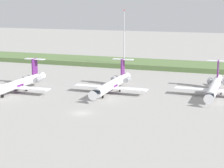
% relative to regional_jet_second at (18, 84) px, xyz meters
% --- Properties ---
extents(ground_plane, '(500.00, 500.00, 0.00)m').
position_rel_regional_jet_second_xyz_m(ground_plane, '(28.16, 15.01, -2.54)').
color(ground_plane, '#9E9B96').
extents(grass_berm, '(320.00, 20.00, 1.97)m').
position_rel_regional_jet_second_xyz_m(grass_berm, '(28.16, 61.60, -1.55)').
color(grass_berm, '#597542').
rests_on(grass_berm, ground).
extents(regional_jet_second, '(22.81, 31.00, 9.00)m').
position_rel_regional_jet_second_xyz_m(regional_jet_second, '(0.00, 0.00, 0.00)').
color(regional_jet_second, white).
rests_on(regional_jet_second, ground).
extents(regional_jet_third, '(22.81, 31.00, 9.00)m').
position_rel_regional_jet_second_xyz_m(regional_jet_third, '(27.59, 9.12, 0.00)').
color(regional_jet_third, white).
rests_on(regional_jet_third, ground).
extents(regional_jet_fourth, '(22.81, 31.00, 9.00)m').
position_rel_regional_jet_second_xyz_m(regional_jet_fourth, '(57.46, 15.58, 0.00)').
color(regional_jet_fourth, white).
rests_on(regional_jet_fourth, ground).
extents(antenna_mast, '(4.40, 0.50, 24.20)m').
position_rel_regional_jet_second_xyz_m(antenna_mast, '(17.48, 52.42, 7.49)').
color(antenna_mast, '#B2B2B7').
rests_on(antenna_mast, ground).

